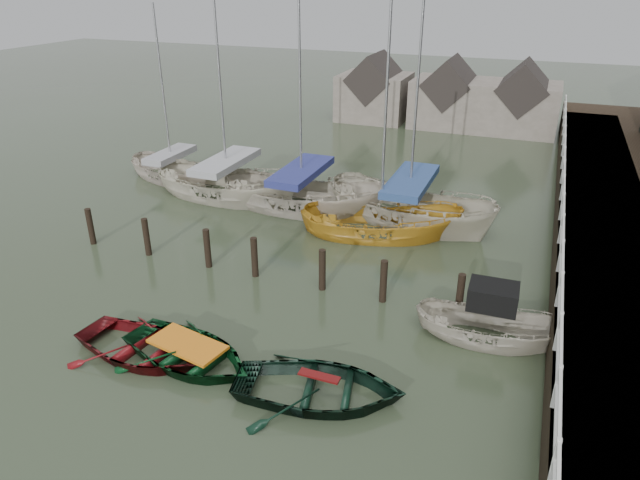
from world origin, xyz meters
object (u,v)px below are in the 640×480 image
at_px(sailboat_b, 302,207).
at_px(sailboat_a, 228,196).
at_px(sailboat_d, 408,219).
at_px(sailboat_e, 173,179).
at_px(rowboat_red, 141,355).
at_px(rowboat_green, 190,362).
at_px(rowboat_dkgreen, 319,398).
at_px(sailboat_c, 380,234).
at_px(motorboat, 487,336).

bearing_deg(sailboat_b, sailboat_a, 90.18).
distance_m(sailboat_d, sailboat_e, 11.91).
height_order(rowboat_red, sailboat_e, sailboat_e).
bearing_deg(sailboat_e, sailboat_a, -88.40).
height_order(rowboat_red, rowboat_green, rowboat_green).
relative_size(rowboat_green, rowboat_dkgreen, 0.95).
distance_m(rowboat_green, sailboat_e, 14.83).
distance_m(sailboat_c, sailboat_e, 11.45).
height_order(sailboat_a, sailboat_e, sailboat_a).
bearing_deg(sailboat_a, rowboat_dkgreen, -137.74).
relative_size(motorboat, sailboat_b, 0.35).
xyz_separation_m(sailboat_a, sailboat_c, (7.49, -1.39, -0.05)).
distance_m(sailboat_b, sailboat_e, 7.40).
bearing_deg(rowboat_red, sailboat_b, 7.10).
bearing_deg(rowboat_red, rowboat_green, -73.99).
height_order(sailboat_b, sailboat_e, sailboat_b).
distance_m(rowboat_green, motorboat, 8.08).
height_order(rowboat_green, sailboat_a, sailboat_a).
relative_size(rowboat_dkgreen, sailboat_a, 0.35).
distance_m(sailboat_b, sailboat_c, 4.10).
bearing_deg(rowboat_dkgreen, sailboat_b, 12.70).
xyz_separation_m(rowboat_green, sailboat_e, (-8.78, 11.95, 0.06)).
xyz_separation_m(motorboat, sailboat_d, (-3.99, 7.36, -0.05)).
xyz_separation_m(sailboat_b, sailboat_d, (4.57, 0.35, 0.00)).
bearing_deg(motorboat, sailboat_c, 38.15).
distance_m(motorboat, sailboat_c, 7.33).
relative_size(rowboat_green, sailboat_c, 0.40).
height_order(rowboat_red, sailboat_b, sailboat_b).
height_order(sailboat_d, sailboat_e, sailboat_d).
xyz_separation_m(rowboat_dkgreen, sailboat_e, (-12.45, 11.99, 0.06)).
height_order(rowboat_dkgreen, sailboat_a, sailboat_a).
xyz_separation_m(rowboat_green, sailboat_a, (-5.09, 10.89, 0.06)).
bearing_deg(rowboat_red, rowboat_dkgreen, -81.38).
relative_size(sailboat_b, sailboat_c, 1.20).
bearing_deg(rowboat_dkgreen, sailboat_a, 26.19).
xyz_separation_m(rowboat_green, sailboat_c, (2.41, 9.50, 0.01)).
bearing_deg(rowboat_green, sailboat_e, 47.23).
distance_m(rowboat_red, rowboat_green, 1.38).
bearing_deg(sailboat_c, sailboat_a, 64.96).
bearing_deg(motorboat, sailboat_a, 58.44).
height_order(rowboat_green, sailboat_e, sailboat_e).
bearing_deg(motorboat, sailboat_d, 26.88).
xyz_separation_m(rowboat_green, rowboat_dkgreen, (3.67, -0.04, 0.00)).
height_order(sailboat_b, sailboat_d, sailboat_d).
relative_size(rowboat_dkgreen, sailboat_d, 0.31).
relative_size(motorboat, sailboat_a, 0.34).
bearing_deg(rowboat_dkgreen, rowboat_red, 79.58).
distance_m(sailboat_a, sailboat_d, 8.20).
bearing_deg(sailboat_c, rowboat_green, 151.23).
distance_m(rowboat_dkgreen, sailboat_e, 17.28).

